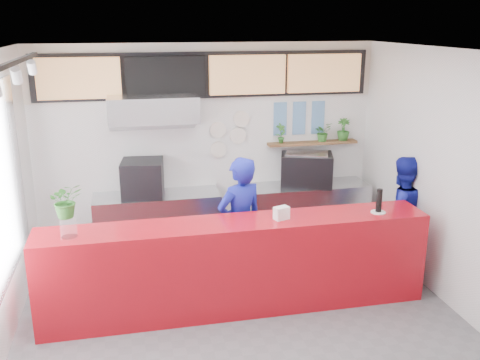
{
  "coord_description": "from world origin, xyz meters",
  "views": [
    {
      "loc": [
        -1.16,
        -5.16,
        3.3
      ],
      "look_at": [
        0.1,
        0.7,
        1.5
      ],
      "focal_mm": 40.0,
      "sensor_mm": 36.0,
      "label": 1
    }
  ],
  "objects_px": {
    "service_counter": "(237,266)",
    "staff_center": "(240,225)",
    "espresso_machine": "(306,169)",
    "pepper_mill": "(379,200)",
    "staff_right": "(400,213)",
    "panini_oven": "(143,178)"
  },
  "relations": [
    {
      "from": "service_counter",
      "to": "pepper_mill",
      "type": "distance_m",
      "value": 1.85
    },
    {
      "from": "panini_oven",
      "to": "service_counter",
      "type": "bearing_deg",
      "value": -54.4
    },
    {
      "from": "service_counter",
      "to": "espresso_machine",
      "type": "bearing_deg",
      "value": 51.23
    },
    {
      "from": "espresso_machine",
      "to": "staff_right",
      "type": "bearing_deg",
      "value": -33.82
    },
    {
      "from": "espresso_machine",
      "to": "pepper_mill",
      "type": "relative_size",
      "value": 2.71
    },
    {
      "from": "service_counter",
      "to": "pepper_mill",
      "type": "xyz_separation_m",
      "value": [
        1.7,
        -0.07,
        0.7
      ]
    },
    {
      "from": "panini_oven",
      "to": "espresso_machine",
      "type": "relative_size",
      "value": 0.75
    },
    {
      "from": "staff_right",
      "to": "pepper_mill",
      "type": "distance_m",
      "value": 1.08
    },
    {
      "from": "service_counter",
      "to": "pepper_mill",
      "type": "bearing_deg",
      "value": -2.22
    },
    {
      "from": "service_counter",
      "to": "staff_center",
      "type": "distance_m",
      "value": 0.58
    },
    {
      "from": "service_counter",
      "to": "staff_center",
      "type": "xyz_separation_m",
      "value": [
        0.14,
        0.47,
        0.32
      ]
    },
    {
      "from": "service_counter",
      "to": "panini_oven",
      "type": "height_order",
      "value": "panini_oven"
    },
    {
      "from": "panini_oven",
      "to": "staff_right",
      "type": "xyz_separation_m",
      "value": [
        3.37,
        -1.17,
        -0.37
      ]
    },
    {
      "from": "staff_center",
      "to": "pepper_mill",
      "type": "bearing_deg",
      "value": 140.52
    },
    {
      "from": "service_counter",
      "to": "staff_right",
      "type": "distance_m",
      "value": 2.48
    },
    {
      "from": "espresso_machine",
      "to": "staff_right",
      "type": "relative_size",
      "value": 0.48
    },
    {
      "from": "service_counter",
      "to": "staff_center",
      "type": "relative_size",
      "value": 2.59
    },
    {
      "from": "espresso_machine",
      "to": "staff_center",
      "type": "relative_size",
      "value": 0.44
    },
    {
      "from": "espresso_machine",
      "to": "staff_right",
      "type": "distance_m",
      "value": 1.54
    },
    {
      "from": "espresso_machine",
      "to": "staff_center",
      "type": "bearing_deg",
      "value": -117.05
    },
    {
      "from": "espresso_machine",
      "to": "pepper_mill",
      "type": "height_order",
      "value": "pepper_mill"
    },
    {
      "from": "panini_oven",
      "to": "staff_center",
      "type": "bearing_deg",
      "value": -43.04
    }
  ]
}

